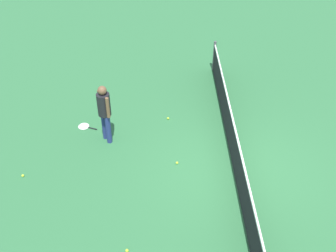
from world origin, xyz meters
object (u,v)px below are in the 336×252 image
tennis_ball_near_player (168,118)px  tennis_ball_by_net (177,163)px  tennis_ball_stray_left (103,127)px  tennis_ball_midcourt (127,251)px  player_near_side (104,109)px  tennis_ball_stray_right (99,105)px  tennis_racket_near_player (85,127)px  tennis_ball_baseline (23,176)px

tennis_ball_near_player → tennis_ball_by_net: (1.91, 0.20, 0.00)m
tennis_ball_near_player → tennis_ball_stray_left: bearing=-78.5°
tennis_ball_near_player → tennis_ball_stray_left: 1.89m
tennis_ball_by_net → tennis_ball_midcourt: size_ratio=1.00×
player_near_side → tennis_ball_stray_right: player_near_side is taller
player_near_side → tennis_racket_near_player: 1.36m
tennis_racket_near_player → tennis_ball_midcourt: size_ratio=9.16×
tennis_racket_near_player → tennis_ball_baseline: size_ratio=9.16×
tennis_ball_by_net → tennis_ball_stray_left: 2.56m
tennis_ball_baseline → tennis_ball_midcourt: bearing=51.0°
player_near_side → tennis_ball_near_player: size_ratio=25.76×
tennis_ball_midcourt → tennis_ball_baseline: same height
player_near_side → tennis_ball_midcourt: bearing=12.1°
tennis_racket_near_player → tennis_ball_stray_right: size_ratio=9.16×
tennis_ball_baseline → tennis_ball_near_player: bearing=123.0°
tennis_ball_by_net → tennis_ball_stray_right: size_ratio=1.00×
tennis_racket_near_player → tennis_ball_by_net: (1.58, 2.58, 0.02)m
player_near_side → tennis_ball_near_player: player_near_side is taller
tennis_ball_midcourt → tennis_racket_near_player: bearing=-160.3°
tennis_ball_by_net → tennis_ball_stray_right: bearing=-138.6°
tennis_racket_near_player → tennis_ball_stray_left: bearing=85.9°
tennis_ball_by_net → tennis_ball_stray_left: bearing=-126.9°
player_near_side → tennis_racket_near_player: player_near_side is taller
tennis_ball_by_net → tennis_ball_baseline: bearing=-83.8°
tennis_ball_near_player → tennis_ball_baseline: size_ratio=1.00×
tennis_ball_stray_right → tennis_ball_stray_left: bearing=13.3°
tennis_ball_near_player → tennis_ball_midcourt: same height
tennis_ball_near_player → tennis_ball_midcourt: (4.51, -0.89, 0.00)m
tennis_ball_by_net → tennis_ball_baseline: same height
player_near_side → tennis_ball_by_net: bearing=61.9°
tennis_ball_midcourt → tennis_ball_baseline: 3.46m
tennis_ball_near_player → tennis_ball_by_net: size_ratio=1.00×
tennis_ball_stray_left → tennis_ball_stray_right: same height
tennis_ball_stray_left → tennis_ball_baseline: bearing=-41.5°
tennis_ball_near_player → tennis_ball_midcourt: bearing=-11.1°
tennis_ball_stray_right → tennis_ball_midcourt: bearing=13.2°
tennis_ball_midcourt → tennis_ball_stray_right: bearing=-166.8°
tennis_ball_by_net → tennis_ball_baseline: size_ratio=1.00×
tennis_racket_near_player → tennis_ball_baseline: tennis_ball_baseline is taller
tennis_racket_near_player → tennis_ball_stray_right: (-1.04, 0.27, 0.02)m
tennis_racket_near_player → tennis_ball_stray_left: size_ratio=9.16×
tennis_ball_baseline → tennis_ball_stray_left: (-1.95, 1.73, 0.00)m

